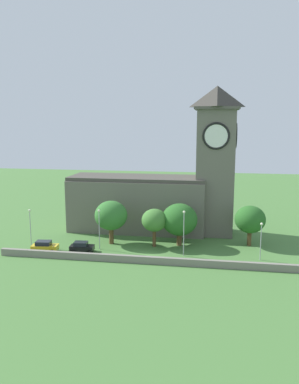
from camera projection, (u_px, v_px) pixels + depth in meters
The scene contains 13 objects.
ground_plane at pixel (159, 232), 78.49m from camera, with size 200.00×200.00×0.00m, color #477538.
church at pixel (163, 189), 77.88m from camera, with size 33.29×9.76×28.61m.
quay_barrier at pixel (143, 260), 60.70m from camera, with size 47.57×0.70×1.15m, color gray.
car_yellow at pixel (45, 246), 66.08m from camera, with size 4.61×2.71×1.91m.
car_black at pixel (82, 247), 66.05m from camera, with size 4.18×2.54×1.78m.
streetlamp_west_end at pixel (30, 221), 69.00m from camera, with size 0.44×0.44×6.65m.
streetlamp_west_mid at pixel (99, 223), 66.83m from camera, with size 0.44×0.44×7.09m.
streetlamp_central at pixel (184, 226), 63.41m from camera, with size 0.44×0.44×7.65m.
streetlamp_east_mid at pixel (261, 235), 61.57m from camera, with size 0.44×0.44×6.16m.
tree_riverside_west at pixel (111, 216), 69.95m from camera, with size 5.89×5.89×7.92m.
tree_churchyard at pixel (154, 220), 68.42m from camera, with size 4.49×4.49×6.81m.
tree_riverside_east at pixel (179, 220), 69.00m from camera, with size 6.36×6.36×7.63m.
tree_by_tower at pixel (250, 220), 68.85m from camera, with size 5.43×5.43×7.28m.
Camera 1 is at (10.66, -60.18, 21.54)m, focal length 36.33 mm.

